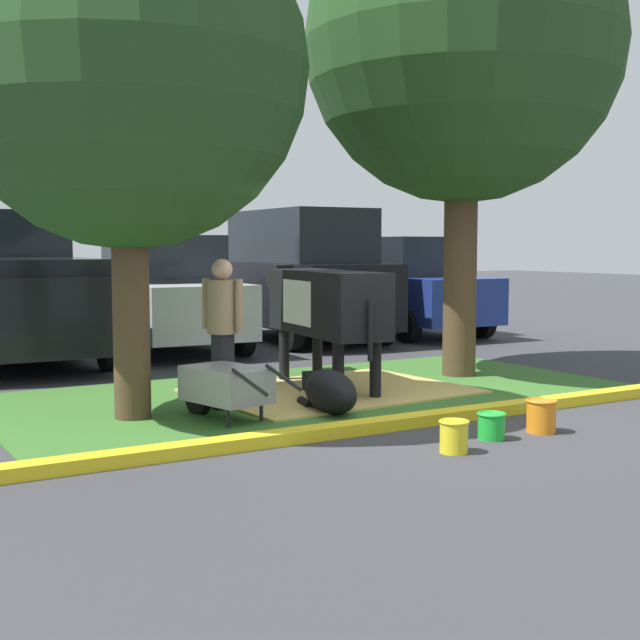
{
  "coord_description": "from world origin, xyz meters",
  "views": [
    {
      "loc": [
        -5.41,
        -7.59,
        1.85
      ],
      "look_at": [
        0.19,
        1.77,
        0.9
      ],
      "focal_mm": 48.32,
      "sensor_mm": 36.0,
      "label": 1
    }
  ],
  "objects_px": {
    "cow_holstein": "(323,303)",
    "suv_black": "(300,275)",
    "bucket_green": "(491,425)",
    "shade_tree_right": "(463,45)",
    "sedan_silver": "(163,295)",
    "bucket_orange": "(541,415)",
    "calf_lying": "(329,391)",
    "bucket_yellow": "(454,436)",
    "person_handler": "(223,329)",
    "wheelbarrow": "(225,385)",
    "shade_tree_left": "(126,68)",
    "sedan_blue": "(405,287)",
    "pickup_truck_black": "(15,291)"
  },
  "relations": [
    {
      "from": "cow_holstein",
      "to": "suv_black",
      "type": "bearing_deg",
      "value": 63.39
    },
    {
      "from": "bucket_green",
      "to": "suv_black",
      "type": "distance_m",
      "value": 8.89
    },
    {
      "from": "shade_tree_right",
      "to": "sedan_silver",
      "type": "bearing_deg",
      "value": 116.22
    },
    {
      "from": "bucket_orange",
      "to": "suv_black",
      "type": "relative_size",
      "value": 0.07
    },
    {
      "from": "calf_lying",
      "to": "bucket_yellow",
      "type": "bearing_deg",
      "value": -90.33
    },
    {
      "from": "shade_tree_right",
      "to": "sedan_silver",
      "type": "height_order",
      "value": "shade_tree_right"
    },
    {
      "from": "person_handler",
      "to": "bucket_orange",
      "type": "distance_m",
      "value": 3.55
    },
    {
      "from": "cow_holstein",
      "to": "bucket_orange",
      "type": "xyz_separation_m",
      "value": [
        0.53,
        -3.29,
        -0.94
      ]
    },
    {
      "from": "wheelbarrow",
      "to": "sedan_silver",
      "type": "xyz_separation_m",
      "value": [
        1.67,
        6.23,
        0.6
      ]
    },
    {
      "from": "shade_tree_left",
      "to": "sedan_silver",
      "type": "height_order",
      "value": "shade_tree_left"
    },
    {
      "from": "suv_black",
      "to": "wheelbarrow",
      "type": "bearing_deg",
      "value": -125.4
    },
    {
      "from": "shade_tree_right",
      "to": "cow_holstein",
      "type": "relative_size",
      "value": 2.17
    },
    {
      "from": "calf_lying",
      "to": "bucket_green",
      "type": "distance_m",
      "value": 2.03
    },
    {
      "from": "cow_holstein",
      "to": "sedan_blue",
      "type": "xyz_separation_m",
      "value": [
        5.07,
        5.11,
        -0.13
      ]
    },
    {
      "from": "bucket_orange",
      "to": "suv_black",
      "type": "xyz_separation_m",
      "value": [
        2.04,
        8.43,
        1.1
      ]
    },
    {
      "from": "calf_lying",
      "to": "bucket_orange",
      "type": "xyz_separation_m",
      "value": [
        1.27,
        -1.95,
        -0.07
      ]
    },
    {
      "from": "shade_tree_left",
      "to": "shade_tree_right",
      "type": "relative_size",
      "value": 0.82
    },
    {
      "from": "bucket_yellow",
      "to": "sedan_silver",
      "type": "relative_size",
      "value": 0.07
    },
    {
      "from": "bucket_yellow",
      "to": "suv_black",
      "type": "xyz_separation_m",
      "value": [
        3.32,
        8.63,
        1.12
      ]
    },
    {
      "from": "shade_tree_left",
      "to": "calf_lying",
      "type": "xyz_separation_m",
      "value": [
        1.99,
        -0.75,
        -3.43
      ]
    },
    {
      "from": "bucket_orange",
      "to": "suv_black",
      "type": "distance_m",
      "value": 8.74
    },
    {
      "from": "calf_lying",
      "to": "person_handler",
      "type": "xyz_separation_m",
      "value": [
        -0.95,
        0.72,
        0.68
      ]
    },
    {
      "from": "shade_tree_left",
      "to": "shade_tree_right",
      "type": "xyz_separation_m",
      "value": [
        4.95,
        0.57,
        0.92
      ]
    },
    {
      "from": "calf_lying",
      "to": "sedan_blue",
      "type": "distance_m",
      "value": 8.71
    },
    {
      "from": "person_handler",
      "to": "sedan_blue",
      "type": "bearing_deg",
      "value": 40.29
    },
    {
      "from": "cow_holstein",
      "to": "calf_lying",
      "type": "relative_size",
      "value": 2.35
    },
    {
      "from": "bucket_orange",
      "to": "pickup_truck_black",
      "type": "distance_m",
      "value": 8.91
    },
    {
      "from": "cow_holstein",
      "to": "bucket_green",
      "type": "height_order",
      "value": "cow_holstein"
    },
    {
      "from": "shade_tree_right",
      "to": "suv_black",
      "type": "bearing_deg",
      "value": 86.1
    },
    {
      "from": "shade_tree_right",
      "to": "person_handler",
      "type": "relative_size",
      "value": 4.0
    },
    {
      "from": "cow_holstein",
      "to": "wheelbarrow",
      "type": "distance_m",
      "value": 2.39
    },
    {
      "from": "wheelbarrow",
      "to": "sedan_silver",
      "type": "relative_size",
      "value": 0.36
    },
    {
      "from": "shade_tree_right",
      "to": "person_handler",
      "type": "bearing_deg",
      "value": -171.37
    },
    {
      "from": "wheelbarrow",
      "to": "bucket_yellow",
      "type": "xyz_separation_m",
      "value": [
        1.18,
        -2.29,
        -0.23
      ]
    },
    {
      "from": "sedan_silver",
      "to": "bucket_orange",
      "type": "bearing_deg",
      "value": -84.51
    },
    {
      "from": "bucket_yellow",
      "to": "sedan_silver",
      "type": "bearing_deg",
      "value": 86.74
    },
    {
      "from": "calf_lying",
      "to": "bucket_yellow",
      "type": "height_order",
      "value": "calf_lying"
    },
    {
      "from": "shade_tree_left",
      "to": "calf_lying",
      "type": "bearing_deg",
      "value": -20.62
    },
    {
      "from": "suv_black",
      "to": "cow_holstein",
      "type": "bearing_deg",
      "value": -116.61
    },
    {
      "from": "person_handler",
      "to": "bucket_orange",
      "type": "height_order",
      "value": "person_handler"
    },
    {
      "from": "sedan_silver",
      "to": "bucket_green",
      "type": "bearing_deg",
      "value": -88.85
    },
    {
      "from": "calf_lying",
      "to": "wheelbarrow",
      "type": "distance_m",
      "value": 1.21
    },
    {
      "from": "person_handler",
      "to": "calf_lying",
      "type": "bearing_deg",
      "value": -37.33
    },
    {
      "from": "shade_tree_right",
      "to": "person_handler",
      "type": "distance_m",
      "value": 5.4
    },
    {
      "from": "wheelbarrow",
      "to": "bucket_orange",
      "type": "relative_size",
      "value": 4.95
    },
    {
      "from": "wheelbarrow",
      "to": "sedan_blue",
      "type": "bearing_deg",
      "value": 42.03
    },
    {
      "from": "shade_tree_left",
      "to": "bucket_yellow",
      "type": "height_order",
      "value": "shade_tree_left"
    },
    {
      "from": "bucket_yellow",
      "to": "bucket_green",
      "type": "distance_m",
      "value": 0.69
    },
    {
      "from": "cow_holstein",
      "to": "pickup_truck_black",
      "type": "relative_size",
      "value": 0.57
    },
    {
      "from": "bucket_yellow",
      "to": "sedan_blue",
      "type": "height_order",
      "value": "sedan_blue"
    }
  ]
}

